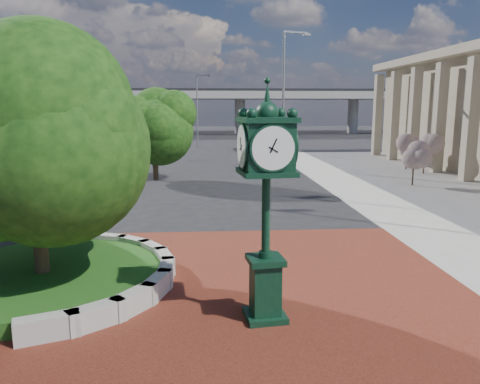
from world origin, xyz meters
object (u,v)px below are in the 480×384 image
(street_lamp_near, at_px, (286,89))
(street_lamp_far, at_px, (199,106))
(post_clock, at_px, (266,195))
(parked_car, at_px, (248,143))

(street_lamp_near, height_order, street_lamp_far, street_lamp_near)
(post_clock, bearing_deg, street_lamp_near, 79.67)
(parked_car, distance_m, street_lamp_near, 15.91)
(post_clock, distance_m, street_lamp_near, 26.46)
(street_lamp_near, relative_size, street_lamp_far, 1.25)
(post_clock, xyz_separation_m, parked_car, (3.18, 40.84, -2.02))
(post_clock, distance_m, street_lamp_far, 43.70)
(street_lamp_near, distance_m, street_lamp_far, 19.06)
(post_clock, relative_size, street_lamp_near, 0.51)
(street_lamp_near, xyz_separation_m, street_lamp_far, (-6.85, 17.75, -1.19))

